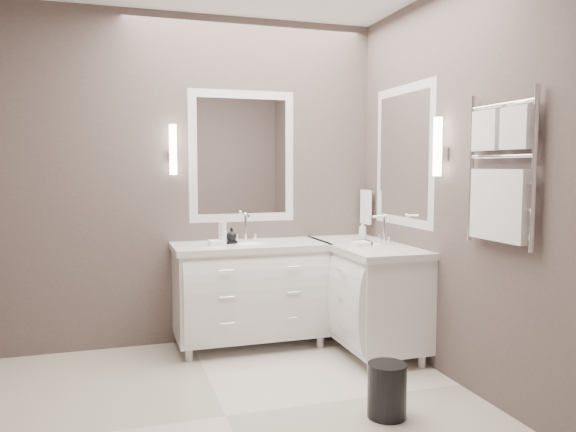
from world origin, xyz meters
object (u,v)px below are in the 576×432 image
object	(u,v)px
vanity_right	(366,289)
waste_bin	(387,390)
towel_ladder	(500,179)
vanity_back	(250,288)

from	to	relation	value
vanity_right	waste_bin	bearing A→B (deg)	-109.65
vanity_right	towel_ladder	distance (m)	1.60
vanity_back	waste_bin	world-z (taller)	vanity_back
vanity_right	vanity_back	bearing A→B (deg)	159.62
waste_bin	vanity_back	bearing A→B (deg)	106.54
towel_ladder	vanity_back	bearing A→B (deg)	124.10
waste_bin	towel_ladder	bearing A→B (deg)	-9.54
towel_ladder	waste_bin	size ratio (longest dim) A/B	2.82
vanity_back	waste_bin	bearing A→B (deg)	-73.46
towel_ladder	waste_bin	distance (m)	1.40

